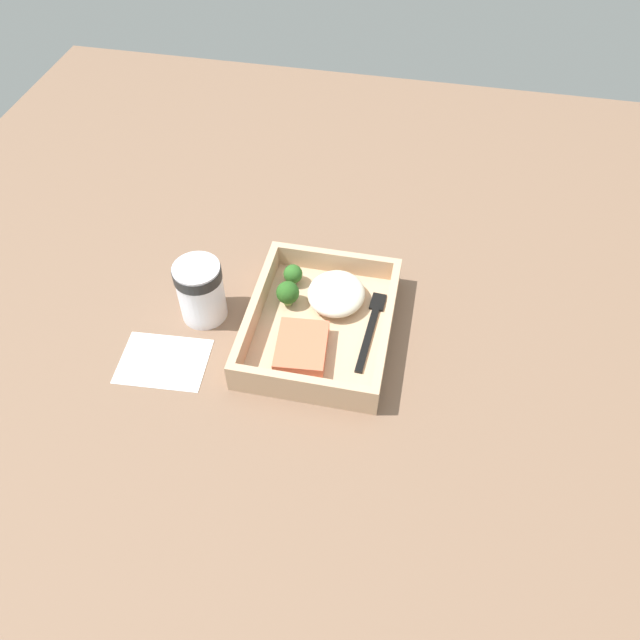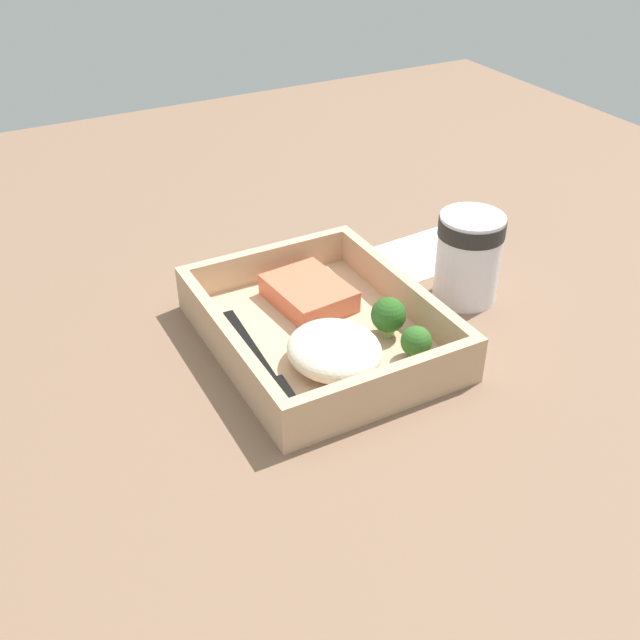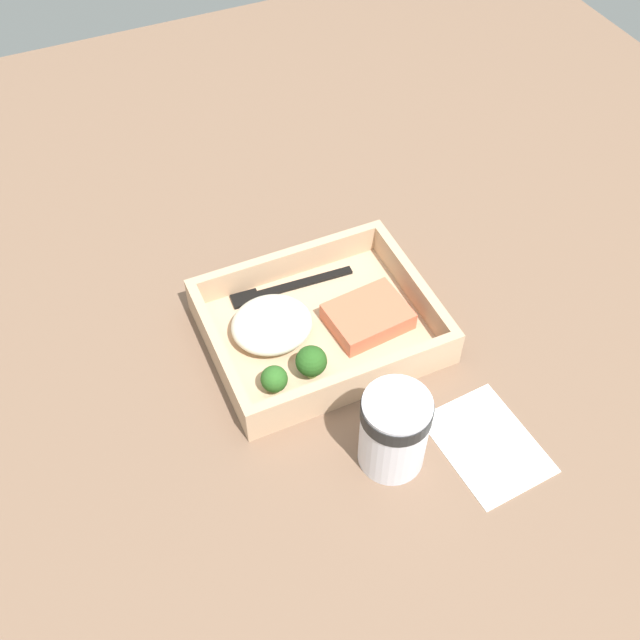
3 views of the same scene
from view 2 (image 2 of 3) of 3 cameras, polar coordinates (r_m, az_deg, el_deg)
name	(u,v)px [view 2 (image 2 of 3)]	position (r cm, az deg, el deg)	size (l,w,h in cm)	color
ground_plane	(320,349)	(77.80, 0.00, -2.26)	(160.00, 160.00, 2.00)	brown
takeout_tray	(320,337)	(76.86, 0.00, -1.30)	(26.34, 21.16, 1.20)	tan
tray_rim	(320,317)	(75.44, 0.00, 0.25)	(26.34, 21.16, 3.80)	tan
salmon_fillet	(309,293)	(80.57, -0.87, 2.06)	(9.24, 7.18, 2.39)	#DC6948
mashed_potatoes	(334,350)	(70.94, 1.09, -2.30)	(9.66, 8.91, 3.64)	silver
broccoli_floret_1	(416,342)	(72.42, 7.34, -1.68)	(3.05, 3.05, 3.51)	#8AA664
broccoli_floret_2	(388,316)	(75.10, 5.24, 0.34)	(3.58, 3.58, 4.25)	#8BAC5E
fork	(258,359)	(72.67, -4.74, -3.00)	(15.87, 2.59, 0.44)	black
paper_cup	(469,253)	(83.10, 11.28, 5.02)	(7.21, 7.21, 10.07)	white
receipt_slip	(432,251)	(94.36, 8.54, 5.20)	(9.64, 12.78, 0.24)	white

